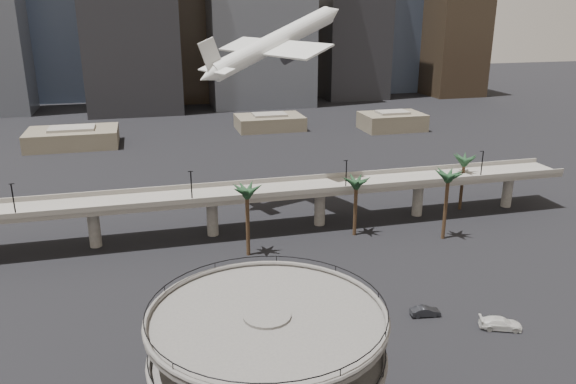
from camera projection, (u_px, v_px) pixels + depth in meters
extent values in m
torus|color=black|center=(268.00, 382.00, 53.15)|extent=(21.80, 21.80, 0.10)
cylinder|color=#524F4C|center=(268.00, 357.00, 52.29)|extent=(22.00, 22.00, 0.45)
torus|color=#524F4C|center=(268.00, 353.00, 52.14)|extent=(22.20, 22.20, 0.50)
torus|color=black|center=(267.00, 345.00, 51.89)|extent=(21.80, 21.80, 0.10)
cylinder|color=#524F4C|center=(267.00, 319.00, 51.04)|extent=(22.00, 22.00, 0.45)
torus|color=#524F4C|center=(267.00, 315.00, 50.89)|extent=(22.20, 22.20, 0.50)
torus|color=black|center=(267.00, 307.00, 50.63)|extent=(21.80, 21.80, 0.10)
cube|color=slate|center=(267.00, 192.00, 110.79)|extent=(130.00, 9.00, 0.90)
cube|color=slate|center=(272.00, 195.00, 106.37)|extent=(130.00, 0.30, 1.00)
cube|color=slate|center=(262.00, 181.00, 114.64)|extent=(130.00, 0.30, 1.00)
cylinder|color=slate|center=(94.00, 227.00, 104.24)|extent=(2.20, 2.20, 8.00)
cylinder|color=slate|center=(212.00, 217.00, 109.49)|extent=(2.20, 2.20, 8.00)
cylinder|color=slate|center=(320.00, 207.00, 114.73)|extent=(2.20, 2.20, 8.00)
cylinder|color=slate|center=(418.00, 198.00, 119.98)|extent=(2.20, 2.20, 8.00)
cylinder|color=slate|center=(508.00, 190.00, 125.23)|extent=(2.20, 2.20, 8.00)
cylinder|color=black|center=(14.00, 200.00, 95.28)|extent=(0.24, 0.24, 6.00)
cylinder|color=black|center=(191.00, 187.00, 102.43)|extent=(0.24, 0.24, 6.00)
cylinder|color=black|center=(346.00, 175.00, 109.59)|extent=(0.24, 0.24, 6.00)
cylinder|color=black|center=(482.00, 165.00, 116.74)|extent=(0.24, 0.24, 6.00)
cylinder|color=#422F1C|center=(248.00, 224.00, 99.86)|extent=(0.70, 0.70, 12.15)
ellipsoid|color=#17331C|center=(247.00, 189.00, 97.82)|extent=(4.40, 4.40, 2.00)
cylinder|color=#422F1C|center=(355.00, 209.00, 108.99)|extent=(0.70, 0.70, 10.80)
ellipsoid|color=#17331C|center=(356.00, 181.00, 107.17)|extent=(4.40, 4.40, 2.00)
cylinder|color=#422F1C|center=(445.00, 208.00, 107.01)|extent=(0.70, 0.70, 12.60)
ellipsoid|color=#17331C|center=(449.00, 174.00, 104.90)|extent=(4.40, 4.40, 2.00)
cylinder|color=#422F1C|center=(462.00, 185.00, 122.95)|extent=(0.70, 0.70, 11.25)
ellipsoid|color=#17331C|center=(465.00, 158.00, 121.05)|extent=(4.40, 4.40, 2.00)
cube|color=brown|center=(73.00, 138.00, 179.80)|extent=(28.00, 18.00, 5.50)
cube|color=slate|center=(72.00, 128.00, 178.81)|extent=(14.00, 9.00, 0.80)
cube|color=brown|center=(270.00, 122.00, 205.04)|extent=(24.00, 16.00, 5.00)
cube|color=slate|center=(270.00, 115.00, 204.13)|extent=(12.00, 8.00, 0.80)
cube|color=brown|center=(392.00, 122.00, 204.12)|extent=(22.00, 15.00, 6.00)
cube|color=slate|center=(393.00, 112.00, 203.05)|extent=(11.00, 7.50, 0.80)
cube|color=#384257|center=(68.00, 48.00, 267.16)|extent=(30.00, 30.00, 48.19)
cube|color=#2F251A|center=(196.00, 1.00, 256.46)|extent=(28.00, 26.00, 90.35)
cube|color=#7E6C57|center=(293.00, 51.00, 289.75)|extent=(24.00, 24.00, 42.16)
cube|color=slate|center=(293.00, 5.00, 282.74)|extent=(13.20, 13.20, 2.40)
cube|color=#384257|center=(388.00, 22.00, 292.66)|extent=(34.00, 30.00, 70.27)
cube|color=#2F251A|center=(455.00, 36.00, 277.55)|extent=(26.00, 26.00, 58.23)
cube|color=#7E6C57|center=(217.00, 53.00, 299.93)|extent=(22.00, 22.00, 38.15)
cube|color=slate|center=(215.00, 13.00, 293.55)|extent=(12.10, 12.10, 2.40)
cylinder|color=silver|center=(274.00, 42.00, 118.79)|extent=(29.84, 14.80, 14.57)
cone|color=silver|center=(333.00, 12.00, 125.86)|extent=(6.13, 5.55, 5.09)
cone|color=silver|center=(208.00, 76.00, 111.72)|extent=(5.83, 5.08, 4.68)
cube|color=silver|center=(271.00, 47.00, 118.66)|extent=(18.51, 33.48, 2.88)
cube|color=silver|center=(216.00, 70.00, 112.41)|extent=(6.44, 11.27, 1.19)
cube|color=silver|center=(211.00, 55.00, 110.89)|extent=(5.22, 2.34, 6.95)
cylinder|color=#27272C|center=(260.00, 52.00, 124.33)|extent=(5.59, 3.93, 3.70)
cylinder|color=#27272C|center=(292.00, 55.00, 114.96)|extent=(5.59, 3.93, 3.70)
imported|color=red|center=(345.00, 339.00, 74.60)|extent=(5.07, 3.64, 1.60)
imported|color=black|center=(425.00, 311.00, 81.46)|extent=(4.57, 2.12, 1.45)
imported|color=silver|center=(501.00, 323.00, 78.20)|extent=(6.25, 4.32, 1.68)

